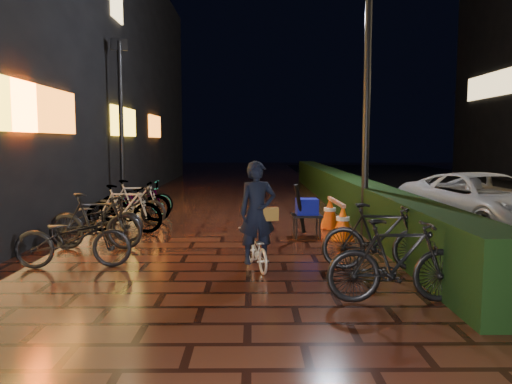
{
  "coord_description": "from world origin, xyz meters",
  "views": [
    {
      "loc": [
        0.61,
        -6.93,
        1.98
      ],
      "look_at": [
        0.67,
        1.75,
        1.1
      ],
      "focal_mm": 35.0,
      "sensor_mm": 36.0,
      "label": 1
    }
  ],
  "objects_px": {
    "van": "(485,202)",
    "cart_assembly": "(306,209)",
    "traffic_barrier": "(336,217)",
    "cyclist": "(257,229)"
  },
  "relations": [
    {
      "from": "van",
      "to": "traffic_barrier",
      "type": "bearing_deg",
      "value": 173.69
    },
    {
      "from": "cyclist",
      "to": "traffic_barrier",
      "type": "distance_m",
      "value": 3.46
    },
    {
      "from": "van",
      "to": "cart_assembly",
      "type": "height_order",
      "value": "van"
    },
    {
      "from": "traffic_barrier",
      "to": "cart_assembly",
      "type": "distance_m",
      "value": 0.78
    },
    {
      "from": "cyclist",
      "to": "cart_assembly",
      "type": "height_order",
      "value": "cyclist"
    },
    {
      "from": "van",
      "to": "cart_assembly",
      "type": "bearing_deg",
      "value": 177.21
    },
    {
      "from": "van",
      "to": "cart_assembly",
      "type": "xyz_separation_m",
      "value": [
        -4.05,
        -0.68,
        -0.06
      ]
    },
    {
      "from": "cart_assembly",
      "to": "cyclist",
      "type": "bearing_deg",
      "value": -111.61
    },
    {
      "from": "traffic_barrier",
      "to": "cyclist",
      "type": "bearing_deg",
      "value": -120.1
    },
    {
      "from": "traffic_barrier",
      "to": "cart_assembly",
      "type": "bearing_deg",
      "value": -154.33
    }
  ]
}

